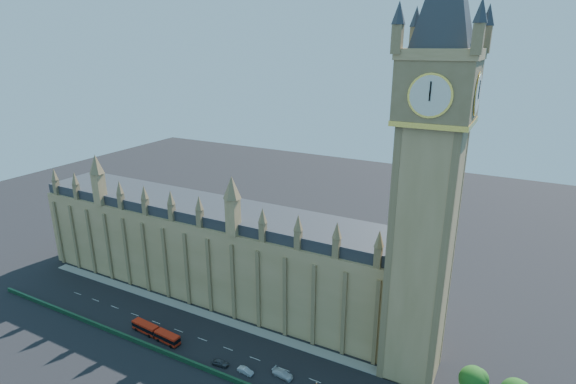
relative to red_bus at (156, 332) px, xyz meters
The scene contains 13 objects.
ground 23.90m from the red_bus, 11.72° to the left, with size 400.00×400.00×0.00m, color black.
palace_westminster 29.64m from the red_bus, 93.50° to the left, with size 120.00×20.00×28.00m.
elizabeth_tower 83.33m from the red_bus, 17.07° to the left, with size 20.59×20.59×105.00m.
bridge_parapet 23.74m from the red_bus, 10.09° to the right, with size 160.00×0.60×1.20m, color #1E4C2D.
kerb_north 27.45m from the red_bus, 31.55° to the left, with size 160.00×3.00×0.16m, color gray.
tree_east_near 77.16m from the red_bus, 11.17° to the left, with size 6.00×6.00×8.50m.
red_bus is the anchor object (origin of this frame).
car_grey 21.40m from the red_bus, ahead, with size 1.63×4.05×1.38m, color #42454A.
car_silver 28.09m from the red_bus, ahead, with size 1.40×4.01×1.32m, color #B2B5BA.
car_white 36.35m from the red_bus, ahead, with size 2.09×5.15×1.49m, color silver.
cone_a 44.36m from the red_bus, ahead, with size 0.46×0.46×0.66m.
cone_b 37.43m from the red_bus, ahead, with size 0.52×0.52×0.72m.
cone_c 37.46m from the red_bus, ahead, with size 0.53×0.53×0.69m.
Camera 1 is at (53.59, -76.47, 72.79)m, focal length 28.00 mm.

